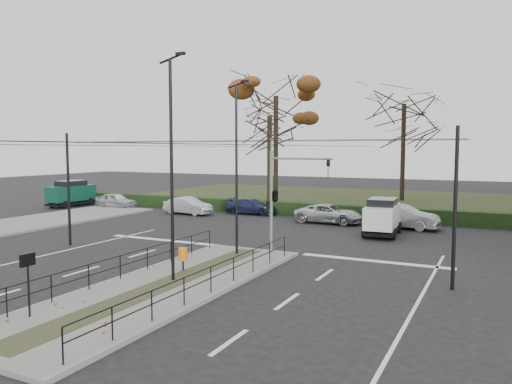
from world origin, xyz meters
TOP-DOWN VIEW (x-y plane):
  - ground at (0.00, 0.00)m, footprint 140.00×140.00m
  - median_island at (0.00, -2.50)m, footprint 4.40×15.00m
  - park at (-6.00, 32.00)m, footprint 38.00×26.00m
  - hedge at (-6.00, 18.60)m, footprint 38.00×1.00m
  - median_railing at (0.00, -2.60)m, footprint 4.14×13.24m
  - catenary at (0.00, 1.62)m, footprint 20.00×34.00m
  - traffic_light at (1.42, 4.50)m, footprint 3.36×1.93m
  - litter_bin at (-0.60, -0.46)m, footprint 0.37×0.37m
  - info_panel at (-1.51, -7.21)m, footprint 0.11×0.50m
  - streetlamp_median_near at (-0.07, -1.87)m, footprint 0.71×0.15m
  - streetlamp_median_far at (-0.18, 3.44)m, footprint 0.68×0.14m
  - parked_car_first at (-19.07, 16.11)m, footprint 3.83×1.55m
  - parked_car_second at (-11.03, 15.37)m, footprint 4.17×1.77m
  - parked_car_third at (-6.59, 17.70)m, footprint 4.25×1.81m
  - parked_car_fourth at (0.38, 15.84)m, footprint 4.69×2.19m
  - white_van at (4.77, 12.54)m, footprint 2.09×4.13m
  - green_van at (-23.50, 15.29)m, footprint 1.93×4.54m
  - rust_tree at (-7.66, 24.76)m, footprint 8.19×8.19m
  - bare_tree_center at (2.33, 32.91)m, footprint 8.52×8.52m
  - bare_tree_near at (-7.38, 22.78)m, footprint 5.87×5.87m
  - parked_car_fifth at (5.35, 15.67)m, footprint 4.81×2.09m

SIDE VIEW (x-z plane):
  - ground at x=0.00m, z-range 0.00..0.00m
  - park at x=-6.00m, z-range 0.00..0.10m
  - median_island at x=0.00m, z-range 0.00..0.14m
  - hedge at x=-6.00m, z-range 0.00..1.00m
  - parked_car_third at x=-6.59m, z-range 0.00..1.22m
  - parked_car_fourth at x=0.38m, z-range 0.00..1.30m
  - parked_car_first at x=-19.07m, z-range 0.00..1.30m
  - parked_car_second at x=-11.03m, z-range 0.00..1.34m
  - parked_car_fifth at x=5.35m, z-range 0.00..1.54m
  - litter_bin at x=-0.60m, z-range 0.34..1.30m
  - median_railing at x=0.00m, z-range 0.52..1.44m
  - white_van at x=4.77m, z-range 0.05..2.27m
  - green_van at x=-23.50m, z-range 0.05..2.37m
  - info_panel at x=-1.51m, z-range 0.69..2.62m
  - traffic_light at x=1.42m, z-range 0.55..5.49m
  - catenary at x=0.00m, z-range 0.42..6.42m
  - streetlamp_median_far at x=-0.18m, z-range 0.21..8.40m
  - streetlamp_median_near at x=-0.07m, z-range 0.21..8.75m
  - bare_tree_near at x=-7.38m, z-range 2.17..12.72m
  - bare_tree_center at x=2.33m, z-range 2.57..15.07m
  - rust_tree at x=-7.66m, z-range 3.46..16.43m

